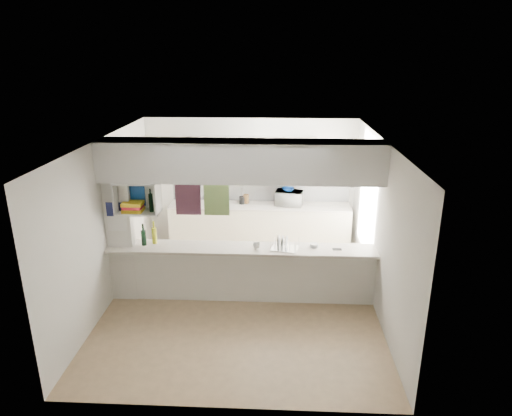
# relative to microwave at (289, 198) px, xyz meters

# --- Properties ---
(floor) EXTENTS (4.80, 4.80, 0.00)m
(floor) POSITION_rel_microwave_xyz_m (-0.78, -2.12, -1.07)
(floor) COLOR #907454
(floor) RESTS_ON ground
(ceiling) EXTENTS (4.80, 4.80, 0.00)m
(ceiling) POSITION_rel_microwave_xyz_m (-0.78, -2.12, 1.53)
(ceiling) COLOR white
(ceiling) RESTS_ON wall_back
(wall_back) EXTENTS (4.20, 0.00, 4.20)m
(wall_back) POSITION_rel_microwave_xyz_m (-0.78, 0.28, 0.23)
(wall_back) COLOR silver
(wall_back) RESTS_ON floor
(wall_left) EXTENTS (0.00, 4.80, 4.80)m
(wall_left) POSITION_rel_microwave_xyz_m (-2.88, -2.12, 0.23)
(wall_left) COLOR silver
(wall_left) RESTS_ON floor
(wall_right) EXTENTS (0.00, 4.80, 4.80)m
(wall_right) POSITION_rel_microwave_xyz_m (1.32, -2.12, 0.23)
(wall_right) COLOR silver
(wall_right) RESTS_ON floor
(servery_partition) EXTENTS (4.20, 0.50, 2.60)m
(servery_partition) POSITION_rel_microwave_xyz_m (-0.96, -2.12, 0.59)
(servery_partition) COLOR silver
(servery_partition) RESTS_ON floor
(cubby_shelf) EXTENTS (0.65, 0.35, 0.50)m
(cubby_shelf) POSITION_rel_microwave_xyz_m (-2.35, -2.18, 0.65)
(cubby_shelf) COLOR white
(cubby_shelf) RESTS_ON bulkhead
(kitchen_run) EXTENTS (3.60, 0.63, 2.24)m
(kitchen_run) POSITION_rel_microwave_xyz_m (-0.62, 0.02, -0.24)
(kitchen_run) COLOR beige
(kitchen_run) RESTS_ON floor
(microwave) EXTENTS (0.58, 0.45, 0.29)m
(microwave) POSITION_rel_microwave_xyz_m (0.00, 0.00, 0.00)
(microwave) COLOR white
(microwave) RESTS_ON bench_top
(bowl) EXTENTS (0.24, 0.24, 0.06)m
(bowl) POSITION_rel_microwave_xyz_m (-0.03, 0.02, 0.18)
(bowl) COLOR navy
(bowl) RESTS_ON microwave
(dish_rack) EXTENTS (0.46, 0.39, 0.22)m
(dish_rack) POSITION_rel_microwave_xyz_m (-0.11, -2.13, -0.06)
(dish_rack) COLOR silver
(dish_rack) RESTS_ON breakfast_bar
(cup) EXTENTS (0.14, 0.14, 0.09)m
(cup) POSITION_rel_microwave_xyz_m (-0.54, -2.18, -0.08)
(cup) COLOR white
(cup) RESTS_ON dish_rack
(wine_bottles) EXTENTS (0.23, 0.16, 0.37)m
(wine_bottles) POSITION_rel_microwave_xyz_m (-2.25, -2.06, -0.01)
(wine_bottles) COLOR black
(wine_bottles) RESTS_ON breakfast_bar
(plastic_tubs) EXTENTS (0.48, 0.17, 0.06)m
(plastic_tubs) POSITION_rel_microwave_xyz_m (0.38, -2.06, -0.12)
(plastic_tubs) COLOR silver
(plastic_tubs) RESTS_ON breakfast_bar
(utensil_jar) EXTENTS (0.11, 0.11, 0.15)m
(utensil_jar) POSITION_rel_microwave_xyz_m (-0.95, 0.03, -0.07)
(utensil_jar) COLOR black
(utensil_jar) RESTS_ON bench_top
(knife_block) EXTENTS (0.11, 0.10, 0.19)m
(knife_block) POSITION_rel_microwave_xyz_m (-0.87, 0.06, -0.05)
(knife_block) COLOR brown
(knife_block) RESTS_ON bench_top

